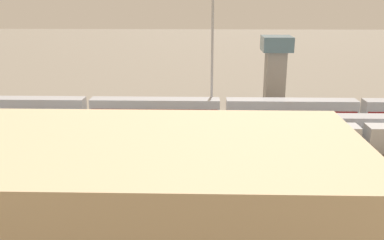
% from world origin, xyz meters
% --- Properties ---
extents(ground_plane, '(400.00, 400.00, 0.00)m').
position_xyz_m(ground_plane, '(0.00, 0.00, 0.00)').
color(ground_plane, '#756B5B').
extents(track_bed_0, '(140.00, 2.80, 0.12)m').
position_xyz_m(track_bed_0, '(0.00, -10.00, 0.06)').
color(track_bed_0, '#3D3833').
rests_on(track_bed_0, ground_plane).
extents(track_bed_1, '(140.00, 2.80, 0.12)m').
position_xyz_m(track_bed_1, '(0.00, -5.00, 0.06)').
color(track_bed_1, '#3D3833').
rests_on(track_bed_1, ground_plane).
extents(track_bed_2, '(140.00, 2.80, 0.12)m').
position_xyz_m(track_bed_2, '(0.00, 0.00, 0.06)').
color(track_bed_2, '#4C443D').
rests_on(track_bed_2, ground_plane).
extents(track_bed_3, '(140.00, 2.80, 0.12)m').
position_xyz_m(track_bed_3, '(0.00, 5.00, 0.06)').
color(track_bed_3, '#4C443D').
rests_on(track_bed_3, ground_plane).
extents(track_bed_4, '(140.00, 2.80, 0.12)m').
position_xyz_m(track_bed_4, '(0.00, 10.00, 0.06)').
color(track_bed_4, '#4C443D').
rests_on(track_bed_4, ground_plane).
extents(train_on_track_2, '(119.80, 3.06, 3.80)m').
position_xyz_m(train_on_track_2, '(-2.24, 0.00, 2.01)').
color(train_on_track_2, '#A8AAB2').
rests_on(train_on_track_2, ground_plane).
extents(train_on_track_3, '(114.80, 3.00, 4.40)m').
position_xyz_m(train_on_track_3, '(-6.90, 5.00, 2.08)').
color(train_on_track_3, black).
rests_on(train_on_track_3, ground_plane).
extents(train_on_track_0, '(95.60, 3.06, 3.80)m').
position_xyz_m(train_on_track_0, '(-1.13, -10.00, 2.01)').
color(train_on_track_0, '#A8AAB2').
rests_on(train_on_track_0, ground_plane).
extents(light_mast_0, '(2.80, 0.70, 32.54)m').
position_xyz_m(light_mast_0, '(0.86, -12.12, 20.22)').
color(light_mast_0, '#9EA0A5').
rests_on(light_mast_0, ground_plane).
extents(maintenance_shed, '(55.22, 19.16, 10.32)m').
position_xyz_m(maintenance_shed, '(16.45, 29.76, 5.16)').
color(maintenance_shed, tan).
rests_on(maintenance_shed, ground_plane).
extents(control_tower, '(6.00, 6.00, 13.52)m').
position_xyz_m(control_tower, '(-12.48, -24.25, 7.90)').
color(control_tower, gray).
rests_on(control_tower, ground_plane).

